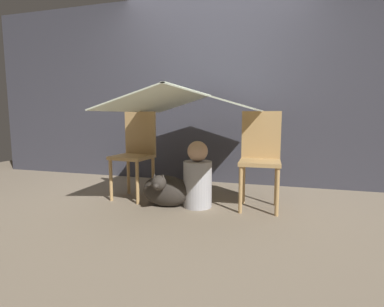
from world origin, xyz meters
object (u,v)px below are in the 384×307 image
at_px(chair_left, 136,150).
at_px(dog, 166,190).
at_px(chair_right, 260,155).
at_px(person_front, 198,178).

relative_size(chair_left, dog, 1.93).
distance_m(chair_right, person_front, 0.66).
bearing_deg(dog, person_front, 16.21).
bearing_deg(person_front, dog, -163.79).
height_order(chair_right, dog, chair_right).
height_order(chair_left, person_front, chair_left).
relative_size(person_front, dog, 1.34).
relative_size(chair_right, dog, 1.93).
bearing_deg(chair_left, dog, -23.58).
bearing_deg(chair_right, person_front, -166.83).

